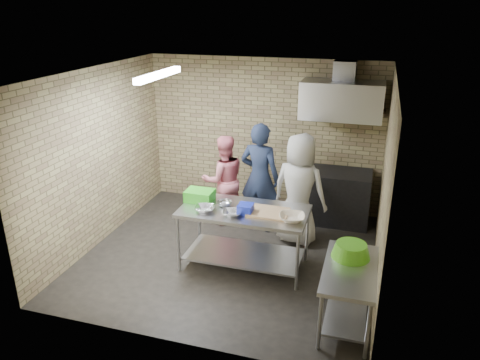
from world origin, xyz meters
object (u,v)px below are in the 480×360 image
Objects in this scene: woman_pink at (224,180)px; woman_white at (299,189)px; green_basin at (351,250)px; stove at (334,196)px; man_navy at (260,178)px; prep_table at (244,238)px; green_crate at (200,195)px; blue_tub at (245,209)px; bottle_green at (371,105)px; side_counter at (348,295)px.

woman_white reaches higher than woman_pink.
woman_pink is (-2.23, 1.92, -0.06)m from green_basin.
man_navy is at bearing -150.33° from stove.
prep_table is 1.15× the size of woman_pink.
green_basin is at bearing -80.24° from stove.
man_navy reaches higher than green_basin.
woman_pink is at bearing 119.44° from prep_table.
green_crate reaches higher than blue_tub.
blue_tub is at bearing -16.35° from green_crate.
bottle_green is at bearing 168.39° from woman_pink.
green_basin is (0.43, -2.50, 0.38)m from stove.
woman_pink is at bearing -0.97° from woman_white.
man_navy reaches higher than woman_white.
bottle_green reaches higher than stove.
woman_pink is at bearing -159.99° from bottle_green.
woman_pink is at bearing 91.39° from green_crate.
green_crate is 0.22× the size of man_navy.
woman_pink is (-2.25, -0.82, -1.24)m from bottle_green.
green_basin is at bearing 107.56° from woman_pink.
green_crate is at bearing -138.12° from bottle_green.
man_navy is (-1.58, 1.84, 0.07)m from green_basin.
green_basin is 3.07× the size of bottle_green.
man_navy is 0.73m from woman_white.
man_navy is at bearing 130.67° from green_basin.
man_navy is (-1.15, -0.66, 0.46)m from stove.
blue_tub is (0.75, -0.22, -0.01)m from green_crate.
side_counter is 0.68× the size of woman_white.
woman_white is at bearing -117.32° from stove.
man_navy is at bearing 141.32° from woman_pink.
green_crate reaches higher than stove.
bottle_green reaches higher than green_basin.
blue_tub is 1.21m from woman_white.
prep_table is 0.88m from green_crate.
woman_pink reaches higher than green_basin.
stove reaches higher than side_counter.
bottle_green is 0.10× the size of woman_pink.
man_navy is (0.61, 1.09, -0.05)m from green_crate.
prep_table is 1.30m from man_navy.
bottle_green is (0.00, 2.99, 1.64)m from side_counter.
woman_white is (-0.91, -1.14, -1.14)m from bottle_green.
bottle_green is at bearing 41.88° from green_crate.
blue_tub is (-1.47, 0.78, 0.57)m from side_counter.
man_navy is at bearing -6.72° from woman_white.
blue_tub reaches higher than side_counter.
green_basin is 0.26× the size of woman_white.
green_basin is 2.94m from woman_pink.
prep_table is at bearing 87.82° from woman_pink.
side_counter is (1.52, -0.88, -0.07)m from prep_table.
green_crate is 0.78m from blue_tub.
green_crate is 0.86× the size of green_basin.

